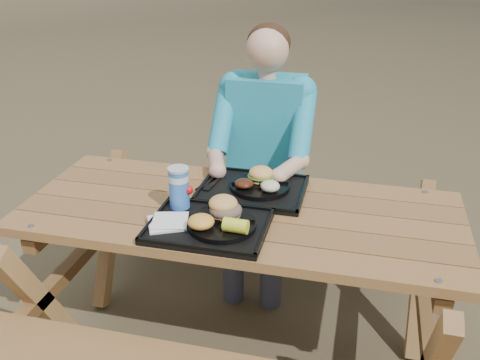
# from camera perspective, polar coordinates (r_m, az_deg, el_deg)

# --- Properties ---
(ground) EXTENTS (60.00, 60.00, 0.00)m
(ground) POSITION_cam_1_polar(r_m,az_deg,el_deg) (2.64, 0.00, -17.56)
(ground) COLOR #999999
(ground) RESTS_ON ground
(picnic_table) EXTENTS (1.80, 1.49, 0.75)m
(picnic_table) POSITION_cam_1_polar(r_m,az_deg,el_deg) (2.40, 0.00, -10.98)
(picnic_table) COLOR #999999
(picnic_table) RESTS_ON ground
(tray_near) EXTENTS (0.45, 0.35, 0.02)m
(tray_near) POSITION_cam_1_polar(r_m,az_deg,el_deg) (2.05, -3.37, -5.01)
(tray_near) COLOR black
(tray_near) RESTS_ON picnic_table
(tray_far) EXTENTS (0.45, 0.35, 0.02)m
(tray_far) POSITION_cam_1_polar(r_m,az_deg,el_deg) (2.33, 1.36, -1.12)
(tray_far) COLOR black
(tray_far) RESTS_ON picnic_table
(plate_near) EXTENTS (0.26, 0.26, 0.02)m
(plate_near) POSITION_cam_1_polar(r_m,az_deg,el_deg) (2.03, -1.93, -4.78)
(plate_near) COLOR black
(plate_near) RESTS_ON tray_near
(plate_far) EXTENTS (0.26, 0.26, 0.02)m
(plate_far) POSITION_cam_1_polar(r_m,az_deg,el_deg) (2.32, 2.14, -0.64)
(plate_far) COLOR black
(plate_far) RESTS_ON tray_far
(napkin_stack) EXTENTS (0.18, 0.18, 0.02)m
(napkin_stack) POSITION_cam_1_polar(r_m,az_deg,el_deg) (2.06, -7.82, -4.50)
(napkin_stack) COLOR white
(napkin_stack) RESTS_ON tray_near
(soda_cup) EXTENTS (0.08, 0.08, 0.16)m
(soda_cup) POSITION_cam_1_polar(r_m,az_deg,el_deg) (2.15, -6.52, -0.94)
(soda_cup) COLOR blue
(soda_cup) RESTS_ON tray_near
(condiment_bbq) EXTENTS (0.05, 0.05, 0.03)m
(condiment_bbq) POSITION_cam_1_polar(r_m,az_deg,el_deg) (2.14, -2.74, -2.90)
(condiment_bbq) COLOR black
(condiment_bbq) RESTS_ON tray_near
(condiment_mustard) EXTENTS (0.05, 0.05, 0.03)m
(condiment_mustard) POSITION_cam_1_polar(r_m,az_deg,el_deg) (2.14, -0.98, -2.80)
(condiment_mustard) COLOR yellow
(condiment_mustard) RESTS_ON tray_near
(sandwich) EXTENTS (0.12, 0.12, 0.12)m
(sandwich) POSITION_cam_1_polar(r_m,az_deg,el_deg) (2.04, -1.55, -2.32)
(sandwich) COLOR #E9A752
(sandwich) RESTS_ON plate_near
(mac_cheese) EXTENTS (0.10, 0.10, 0.05)m
(mac_cheese) POSITION_cam_1_polar(r_m,az_deg,el_deg) (1.98, -4.18, -4.46)
(mac_cheese) COLOR #F6B140
(mac_cheese) RESTS_ON plate_near
(corn_cob) EXTENTS (0.10, 0.10, 0.05)m
(corn_cob) POSITION_cam_1_polar(r_m,az_deg,el_deg) (1.95, -0.46, -4.89)
(corn_cob) COLOR #F2F734
(corn_cob) RESTS_ON plate_near
(cutlery_far) EXTENTS (0.05, 0.16, 0.01)m
(cutlery_far) POSITION_cam_1_polar(r_m,az_deg,el_deg) (2.37, -2.89, -0.31)
(cutlery_far) COLOR black
(cutlery_far) RESTS_ON tray_far
(burger) EXTENTS (0.11, 0.11, 0.10)m
(burger) POSITION_cam_1_polar(r_m,az_deg,el_deg) (2.33, 2.27, 1.05)
(burger) COLOR #F7AF57
(burger) RESTS_ON plate_far
(baked_beans) EXTENTS (0.08, 0.08, 0.04)m
(baked_beans) POSITION_cam_1_polar(r_m,az_deg,el_deg) (2.28, 0.43, -0.37)
(baked_beans) COLOR #451D0D
(baked_beans) RESTS_ON plate_far
(potato_salad) EXTENTS (0.08, 0.08, 0.05)m
(potato_salad) POSITION_cam_1_polar(r_m,az_deg,el_deg) (2.25, 3.24, -0.66)
(potato_salad) COLOR beige
(potato_salad) RESTS_ON plate_far
(diner) EXTENTS (0.48, 0.84, 1.28)m
(diner) POSITION_cam_1_polar(r_m,az_deg,el_deg) (2.84, 2.69, 1.23)
(diner) COLOR teal
(diner) RESTS_ON ground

